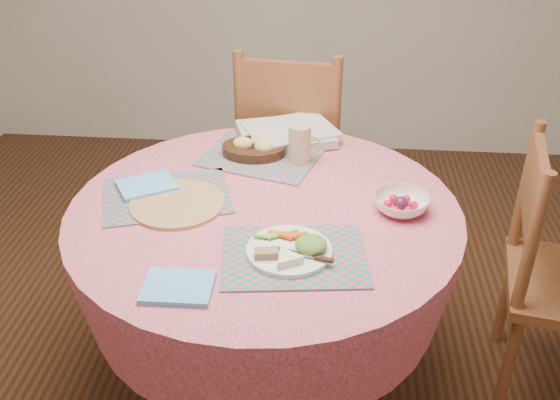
% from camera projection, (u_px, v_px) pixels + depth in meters
% --- Properties ---
extents(ground, '(4.00, 4.00, 0.00)m').
position_uv_depth(ground, '(267.00, 377.00, 2.35)').
color(ground, '#331C0F').
rests_on(ground, ground).
extents(dining_table, '(1.24, 1.24, 0.75)m').
position_uv_depth(dining_table, '(265.00, 257.00, 2.06)').
color(dining_table, '#E46A8B').
rests_on(dining_table, ground).
extents(chair_right, '(0.50, 0.51, 0.95)m').
position_uv_depth(chair_right, '(558.00, 273.00, 2.08)').
color(chair_right, brown).
rests_on(chair_right, ground).
extents(chair_back, '(0.52, 0.50, 1.03)m').
position_uv_depth(chair_back, '(293.00, 152.00, 2.77)').
color(chair_back, brown).
rests_on(chair_back, ground).
extents(placemat_front, '(0.43, 0.35, 0.01)m').
position_uv_depth(placemat_front, '(294.00, 256.00, 1.73)').
color(placemat_front, '#178270').
rests_on(placemat_front, dining_table).
extents(placemat_left, '(0.47, 0.41, 0.01)m').
position_uv_depth(placemat_left, '(167.00, 196.00, 2.01)').
color(placemat_left, '#178270').
rests_on(placemat_left, dining_table).
extents(placemat_back, '(0.47, 0.40, 0.01)m').
position_uv_depth(placemat_back, '(260.00, 157.00, 2.25)').
color(placemat_back, '#178270').
rests_on(placemat_back, dining_table).
extents(wicker_trivet, '(0.30, 0.30, 0.01)m').
position_uv_depth(wicker_trivet, '(177.00, 204.00, 1.97)').
color(wicker_trivet, olive).
rests_on(wicker_trivet, dining_table).
extents(napkin_near, '(0.18, 0.14, 0.01)m').
position_uv_depth(napkin_near, '(178.00, 287.00, 1.61)').
color(napkin_near, '#60B0F9').
rests_on(napkin_near, dining_table).
extents(napkin_far, '(0.23, 0.21, 0.01)m').
position_uv_depth(napkin_far, '(147.00, 185.00, 2.05)').
color(napkin_far, '#60B0F9').
rests_on(napkin_far, placemat_left).
extents(dinner_plate, '(0.24, 0.25, 0.05)m').
position_uv_depth(dinner_plate, '(292.00, 249.00, 1.73)').
color(dinner_plate, white).
rests_on(dinner_plate, placemat_front).
extents(bread_bowl, '(0.23, 0.23, 0.08)m').
position_uv_depth(bread_bowl, '(254.00, 147.00, 2.25)').
color(bread_bowl, black).
rests_on(bread_bowl, placemat_back).
extents(latte_mug, '(0.12, 0.08, 0.14)m').
position_uv_depth(latte_mug, '(300.00, 144.00, 2.18)').
color(latte_mug, tan).
rests_on(latte_mug, placemat_back).
extents(fruit_bowl, '(0.22, 0.22, 0.05)m').
position_uv_depth(fruit_bowl, '(401.00, 204.00, 1.93)').
color(fruit_bowl, white).
rests_on(fruit_bowl, dining_table).
extents(newspaper_stack, '(0.42, 0.37, 0.04)m').
position_uv_depth(newspaper_stack, '(286.00, 133.00, 2.37)').
color(newspaper_stack, silver).
rests_on(newspaper_stack, dining_table).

